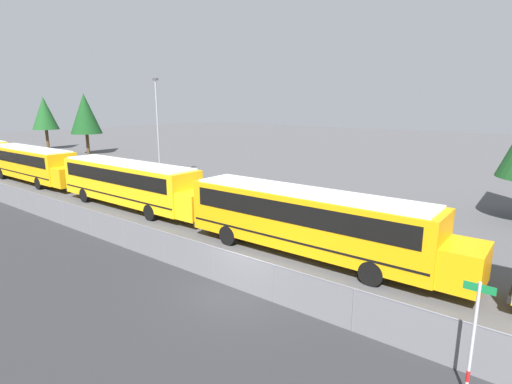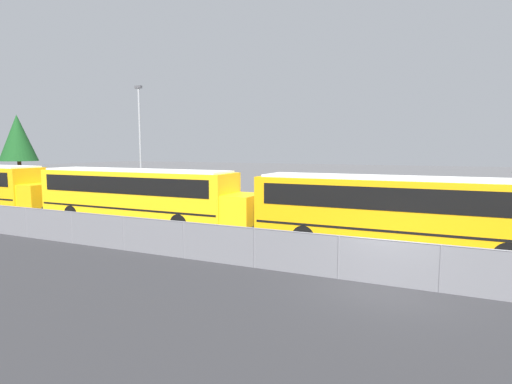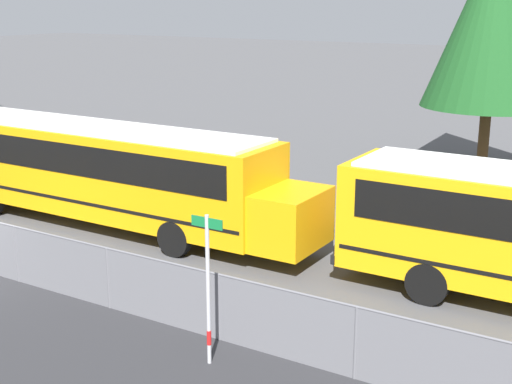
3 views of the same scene
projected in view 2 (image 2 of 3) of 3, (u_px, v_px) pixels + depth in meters
ground_plane at (386, 285)px, 12.72m from camera, size 200.00×200.00×0.00m
fence at (387, 262)px, 12.64m from camera, size 113.99×0.07×1.50m
school_bus_2 at (139, 192)px, 22.77m from camera, size 13.91×2.50×3.18m
school_bus_3 at (407, 208)px, 16.62m from camera, size 13.91×2.50×3.18m
light_pole at (140, 140)px, 31.95m from camera, size 0.60×0.24×9.31m
tree_1 at (18, 138)px, 47.82m from camera, size 4.26×4.26×8.44m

